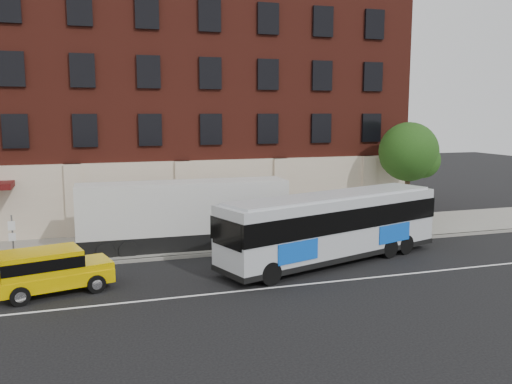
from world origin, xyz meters
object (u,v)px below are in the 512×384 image
object	(u,v)px
sign_pole	(13,239)
shipping_container	(184,216)
street_tree	(409,154)
yellow_suv	(48,269)
city_bus	(333,225)

from	to	relation	value
sign_pole	shipping_container	xyz separation A→B (m)	(7.84, 1.45, 0.27)
sign_pole	shipping_container	world-z (taller)	shipping_container
street_tree	yellow_suv	world-z (taller)	street_tree
street_tree	sign_pole	bearing A→B (deg)	-171.39
street_tree	city_bus	xyz separation A→B (m)	(-8.02, -6.19, -2.64)
yellow_suv	shipping_container	world-z (taller)	shipping_container
yellow_suv	shipping_container	size ratio (longest dim) A/B	0.44
shipping_container	street_tree	bearing A→B (deg)	7.56
street_tree	yellow_suv	xyz separation A→B (m)	(-20.41, -7.03, -3.42)
sign_pole	shipping_container	bearing A→B (deg)	10.50
sign_pole	city_bus	size ratio (longest dim) A/B	0.21
sign_pole	street_tree	world-z (taller)	street_tree
shipping_container	city_bus	bearing A→B (deg)	-34.84
yellow_suv	city_bus	bearing A→B (deg)	3.87
yellow_suv	street_tree	bearing A→B (deg)	19.00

